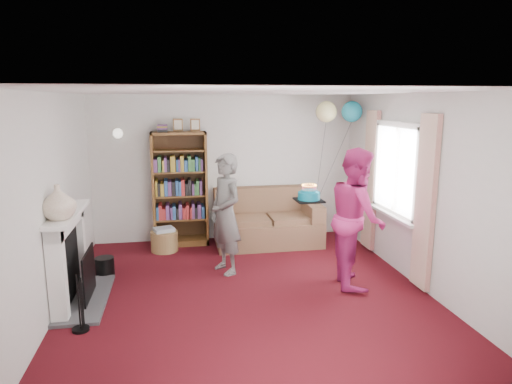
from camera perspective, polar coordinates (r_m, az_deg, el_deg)
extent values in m
plane|color=#32070A|center=(5.88, -0.96, -12.75)|extent=(5.00, 5.00, 0.00)
cube|color=silver|center=(7.94, -3.86, 3.02)|extent=(4.50, 0.02, 2.50)
cube|color=silver|center=(5.61, -24.47, -1.54)|extent=(0.02, 5.00, 2.50)
cube|color=silver|center=(6.25, 19.93, 0.05)|extent=(0.02, 5.00, 2.50)
cube|color=white|center=(5.37, -1.05, 12.46)|extent=(4.50, 5.00, 0.01)
cube|color=#3F3F42|center=(6.11, -20.62, -12.37)|extent=(0.55, 1.40, 0.04)
cube|color=white|center=(5.45, -23.61, -9.73)|extent=(0.18, 0.14, 1.06)
cube|color=white|center=(6.47, -21.38, -6.27)|extent=(0.18, 0.14, 1.06)
cube|color=white|center=(5.83, -22.74, -3.47)|extent=(0.18, 1.24, 0.16)
cube|color=white|center=(5.80, -22.53, -2.51)|extent=(0.28, 1.35, 0.05)
cube|color=black|center=(5.98, -22.55, -8.31)|extent=(0.10, 0.80, 0.86)
cube|color=black|center=(5.98, -20.16, -9.65)|extent=(0.02, 0.70, 0.60)
cylinder|color=black|center=(5.27, -21.29, -12.76)|extent=(0.18, 0.18, 0.64)
cylinder|color=black|center=(6.78, -18.38, -8.82)|extent=(0.26, 0.26, 0.26)
cube|color=white|center=(6.65, 17.46, 8.04)|extent=(0.08, 1.30, 0.08)
cube|color=white|center=(6.83, 16.84, -2.48)|extent=(0.08, 1.30, 0.08)
cube|color=white|center=(6.72, 17.37, 2.71)|extent=(0.01, 1.15, 1.20)
cube|color=white|center=(6.82, 16.60, -2.74)|extent=(0.14, 1.32, 0.04)
cube|color=beige|center=(6.05, 20.40, -1.30)|extent=(0.07, 0.38, 2.20)
cube|color=beige|center=(7.48, 14.11, 1.40)|extent=(0.07, 0.38, 2.20)
cylinder|color=gold|center=(7.82, -16.83, 7.22)|extent=(0.04, 0.12, 0.04)
sphere|color=white|center=(7.73, -16.90, 7.03)|extent=(0.16, 0.16, 0.16)
cube|color=#472B14|center=(7.89, -9.49, 0.63)|extent=(0.90, 0.04, 1.90)
cube|color=brown|center=(7.72, -12.66, 0.26)|extent=(0.04, 0.42, 1.90)
cube|color=brown|center=(7.72, -6.28, 0.48)|extent=(0.04, 0.42, 1.90)
cube|color=brown|center=(7.59, -9.70, 7.27)|extent=(0.90, 0.42, 0.04)
cube|color=brown|center=(7.93, -9.25, -6.03)|extent=(0.90, 0.42, 0.10)
cube|color=brown|center=(7.82, -9.35, -3.23)|extent=(0.82, 0.38, 0.03)
cube|color=brown|center=(7.73, -9.44, -0.36)|extent=(0.82, 0.38, 0.02)
cube|color=brown|center=(7.66, -9.54, 2.57)|extent=(0.82, 0.38, 0.02)
cube|color=brown|center=(7.61, -9.63, 5.17)|extent=(0.82, 0.38, 0.02)
cube|color=maroon|center=(7.56, -11.63, 7.80)|extent=(0.16, 0.22, 0.12)
cube|color=brown|center=(7.63, -9.73, 8.27)|extent=(0.16, 0.02, 0.20)
cube|color=brown|center=(7.64, -7.61, 8.34)|extent=(0.16, 0.02, 0.20)
cube|color=brown|center=(7.77, 1.50, -5.04)|extent=(1.75, 0.93, 0.41)
cube|color=brown|center=(8.00, 1.02, -1.87)|extent=(1.75, 0.24, 0.72)
cube|color=brown|center=(7.60, -4.09, -3.82)|extent=(0.24, 0.88, 0.57)
cube|color=brown|center=(7.90, 6.90, -3.30)|extent=(0.24, 0.88, 0.57)
cube|color=brown|center=(7.56, -1.28, -3.63)|extent=(0.74, 0.63, 0.12)
cube|color=brown|center=(7.72, 4.49, -3.36)|extent=(0.74, 0.63, 0.12)
cylinder|color=olive|center=(7.58, -11.37, -6.03)|extent=(0.44, 0.44, 0.33)
cube|color=beige|center=(7.52, -11.43, -4.63)|extent=(0.31, 0.24, 0.06)
imported|color=black|center=(6.38, -3.82, -2.76)|extent=(0.62, 0.73, 1.69)
imported|color=#B32368|center=(6.09, 12.49, -3.09)|extent=(0.84, 1.00, 1.82)
cube|color=black|center=(6.16, 6.62, -1.02)|extent=(0.36, 0.36, 0.02)
cylinder|color=#0B6D85|center=(6.15, 6.64, -0.48)|extent=(0.30, 0.30, 0.10)
cylinder|color=#0B6D85|center=(6.13, 6.65, 0.07)|extent=(0.22, 0.22, 0.04)
cylinder|color=pink|center=(6.15, 7.45, 0.42)|extent=(0.01, 0.01, 0.09)
sphere|color=orange|center=(6.14, 7.46, 0.88)|extent=(0.02, 0.02, 0.02)
cylinder|color=pink|center=(6.18, 7.30, 0.48)|extent=(0.01, 0.01, 0.09)
sphere|color=orange|center=(6.17, 7.31, 0.93)|extent=(0.02, 0.02, 0.02)
cylinder|color=pink|center=(6.21, 7.05, 0.52)|extent=(0.01, 0.01, 0.09)
sphere|color=orange|center=(6.20, 7.06, 0.98)|extent=(0.02, 0.02, 0.02)
cylinder|color=pink|center=(6.21, 6.74, 0.55)|extent=(0.01, 0.01, 0.09)
sphere|color=orange|center=(6.21, 6.75, 1.00)|extent=(0.02, 0.02, 0.02)
cylinder|color=pink|center=(6.21, 6.42, 0.55)|extent=(0.01, 0.01, 0.09)
sphere|color=orange|center=(6.20, 6.43, 1.00)|extent=(0.02, 0.02, 0.02)
cylinder|color=pink|center=(6.20, 6.14, 0.53)|extent=(0.01, 0.01, 0.09)
sphere|color=orange|center=(6.19, 6.15, 0.98)|extent=(0.02, 0.02, 0.02)
cylinder|color=pink|center=(6.17, 5.93, 0.49)|extent=(0.01, 0.01, 0.09)
sphere|color=orange|center=(6.16, 5.94, 0.94)|extent=(0.02, 0.02, 0.02)
cylinder|color=pink|center=(6.14, 5.83, 0.43)|extent=(0.01, 0.01, 0.09)
sphere|color=orange|center=(6.13, 5.84, 0.89)|extent=(0.02, 0.02, 0.02)
cylinder|color=pink|center=(6.10, 5.85, 0.37)|extent=(0.01, 0.01, 0.09)
sphere|color=orange|center=(6.09, 5.86, 0.83)|extent=(0.02, 0.02, 0.02)
cylinder|color=pink|center=(6.07, 6.00, 0.31)|extent=(0.01, 0.01, 0.09)
sphere|color=orange|center=(6.06, 6.01, 0.77)|extent=(0.02, 0.02, 0.02)
cylinder|color=pink|center=(6.05, 6.25, 0.26)|extent=(0.01, 0.01, 0.09)
sphere|color=orange|center=(6.04, 6.26, 0.73)|extent=(0.02, 0.02, 0.02)
cylinder|color=pink|center=(6.04, 6.57, 0.24)|extent=(0.01, 0.01, 0.09)
sphere|color=orange|center=(6.03, 6.58, 0.70)|extent=(0.02, 0.02, 0.02)
cylinder|color=pink|center=(6.04, 6.90, 0.23)|extent=(0.01, 0.01, 0.09)
sphere|color=orange|center=(6.03, 6.91, 0.70)|extent=(0.02, 0.02, 0.02)
cylinder|color=pink|center=(6.06, 7.19, 0.26)|extent=(0.01, 0.01, 0.09)
sphere|color=orange|center=(6.05, 7.20, 0.72)|extent=(0.02, 0.02, 0.02)
cylinder|color=pink|center=(6.09, 7.39, 0.30)|extent=(0.01, 0.01, 0.09)
sphere|color=orange|center=(6.08, 7.40, 0.76)|extent=(0.02, 0.02, 0.02)
cylinder|color=pink|center=(6.12, 7.49, 0.36)|extent=(0.01, 0.01, 0.09)
sphere|color=orange|center=(6.11, 7.50, 0.82)|extent=(0.02, 0.02, 0.02)
sphere|color=#3F3F3F|center=(7.64, 7.38, -1.70)|extent=(0.02, 0.02, 0.02)
sphere|color=teal|center=(7.79, 11.89, 9.81)|extent=(0.35, 0.35, 0.35)
sphere|color=#F2E994|center=(7.64, 8.78, 9.89)|extent=(0.35, 0.35, 0.35)
imported|color=beige|center=(5.42, -23.48, -1.16)|extent=(0.48, 0.48, 0.39)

